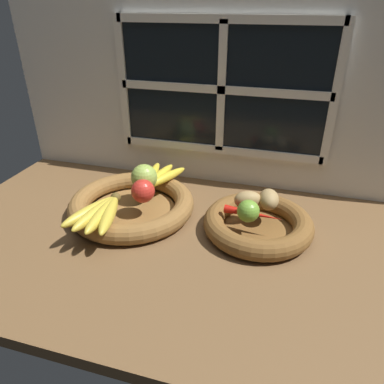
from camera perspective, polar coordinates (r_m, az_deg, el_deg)
The scene contains 12 objects.
ground_plane at distance 98.89cm, azimuth 0.70°, elevation -6.20°, with size 140.00×90.00×3.00cm, color brown.
back_wall at distance 113.55cm, azimuth 4.92°, elevation 14.69°, with size 140.00×4.60×55.00cm.
fruit_bowl_left at distance 104.28cm, azimuth -9.60°, elevation -2.02°, with size 35.90×35.90×5.43cm.
fruit_bowl_right at distance 95.94cm, azimuth 10.48°, elevation -5.04°, with size 28.78×28.78×5.43cm.
apple_green_back at distance 104.34cm, azimuth -7.65°, elevation 2.35°, with size 7.67×7.67×7.67cm, color #99B74C.
apple_red_right at distance 98.33cm, azimuth -7.76°, elevation 0.26°, with size 6.53×6.53×6.53cm, color red.
banana_bunch_front at distance 93.52cm, azimuth -14.56°, elevation -3.25°, with size 13.79×19.15×3.18cm.
banana_bunch_back at distance 110.17cm, azimuth -5.32°, elevation 2.53°, with size 12.00×18.19×2.70cm.
potato_back at distance 96.62cm, azimuth 12.17°, elevation -1.16°, with size 7.51×5.27×5.18cm, color #A38451.
potato_oblong at distance 95.68cm, azimuth 8.92°, elevation -1.24°, with size 7.32×4.66×4.90cm, color #A38451.
lime_near at distance 89.96cm, azimuth 8.98°, elevation -3.03°, with size 5.70×5.70×5.70cm, color #6B9E33.
chili_pepper at distance 92.23cm, azimuth 9.68°, elevation -3.51°, with size 2.21×2.21×14.88cm, color red.
Camera 1 is at (21.26, -78.48, 54.78)cm, focal length 33.37 mm.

